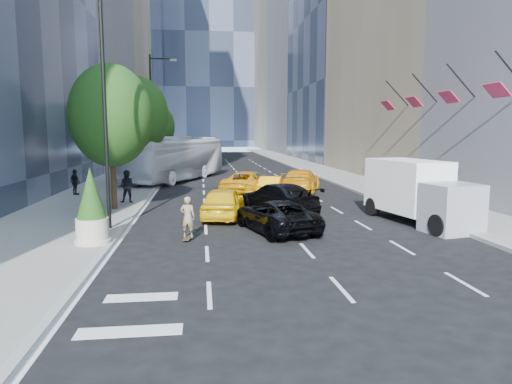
{
  "coord_description": "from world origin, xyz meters",
  "views": [
    {
      "loc": [
        -2.65,
        -15.32,
        4.15
      ],
      "look_at": [
        -0.35,
        3.84,
        1.6
      ],
      "focal_mm": 32.0,
      "sensor_mm": 36.0,
      "label": 1
    }
  ],
  "objects": [
    {
      "name": "black_sedan_mercedes",
      "position": [
        1.2,
        7.44,
        0.78
      ],
      "size": [
        4.09,
        5.83,
        1.57
      ],
      "primitive_type": "imported",
      "rotation": [
        0.0,
        0.0,
        3.53
      ],
      "color": "black",
      "rests_on": "ground"
    },
    {
      "name": "pedestrian_b",
      "position": [
        -10.65,
        14.71,
        0.97
      ],
      "size": [
        0.97,
        0.95,
        1.64
      ],
      "primitive_type": "imported",
      "rotation": [
        0.0,
        0.0,
        2.38
      ],
      "color": "black",
      "rests_on": "sidewalk_left"
    },
    {
      "name": "taxi_a",
      "position": [
        -1.61,
        6.5,
        0.76
      ],
      "size": [
        2.56,
        4.74,
        1.53
      ],
      "primitive_type": "imported",
      "rotation": [
        0.0,
        0.0,
        2.97
      ],
      "color": "yellow",
      "rests_on": "ground"
    },
    {
      "name": "tree_mid",
      "position": [
        -7.2,
        19.0,
        5.32
      ],
      "size": [
        4.5,
        4.5,
        7.99
      ],
      "color": "#312413",
      "rests_on": "sidewalk_left"
    },
    {
      "name": "tree_near",
      "position": [
        -7.2,
        9.0,
        4.97
      ],
      "size": [
        4.2,
        4.2,
        7.46
      ],
      "color": "#312413",
      "rests_on": "sidewalk_left"
    },
    {
      "name": "skateboarder",
      "position": [
        -3.2,
        2.04,
        0.8
      ],
      "size": [
        0.65,
        0.5,
        1.6
      ],
      "primitive_type": "imported",
      "rotation": [
        0.0,
        0.0,
        2.93
      ],
      "color": "#857253",
      "rests_on": "ground"
    },
    {
      "name": "sidewalk_left",
      "position": [
        -9.0,
        30.0,
        0.07
      ],
      "size": [
        6.0,
        120.0,
        0.15
      ],
      "primitive_type": "cube",
      "color": "slate",
      "rests_on": "ground"
    },
    {
      "name": "ground",
      "position": [
        0.0,
        0.0,
        0.0
      ],
      "size": [
        160.0,
        160.0,
        0.0
      ],
      "primitive_type": "plane",
      "color": "black",
      "rests_on": "ground"
    },
    {
      "name": "planter_shrub",
      "position": [
        -6.6,
        1.43,
        1.46
      ],
      "size": [
        1.15,
        1.15,
        2.75
      ],
      "color": "beige",
      "rests_on": "sidewalk_left"
    },
    {
      "name": "sidewalk_right",
      "position": [
        10.0,
        30.0,
        0.07
      ],
      "size": [
        4.0,
        120.0,
        0.15
      ],
      "primitive_type": "cube",
      "color": "slate",
      "rests_on": "ground"
    },
    {
      "name": "city_bus",
      "position": [
        -4.8,
        24.02,
        1.89
      ],
      "size": [
        8.42,
        13.65,
        3.77
      ],
      "primitive_type": "imported",
      "rotation": [
        0.0,
        0.0,
        -0.42
      ],
      "color": "white",
      "rests_on": "ground"
    },
    {
      "name": "box_truck",
      "position": [
        7.15,
        4.26,
        1.44
      ],
      "size": [
        3.22,
        6.23,
        2.84
      ],
      "rotation": [
        0.0,
        0.0,
        0.19
      ],
      "color": "white",
      "rests_on": "ground"
    },
    {
      "name": "traffic_signal",
      "position": [
        -6.4,
        40.0,
        4.23
      ],
      "size": [
        2.48,
        0.53,
        5.2
      ],
      "color": "black",
      "rests_on": "sidewalk_left"
    },
    {
      "name": "taxi_d",
      "position": [
        4.2,
        15.5,
        0.79
      ],
      "size": [
        3.94,
        5.89,
        1.58
      ],
      "primitive_type": "imported",
      "rotation": [
        0.0,
        0.0,
        2.79
      ],
      "color": "orange",
      "rests_on": "ground"
    },
    {
      "name": "taxi_b",
      "position": [
        1.92,
        14.0,
        0.64
      ],
      "size": [
        2.43,
        4.13,
        1.29
      ],
      "primitive_type": "imported",
      "rotation": [
        0.0,
        0.0,
        2.85
      ],
      "color": "#F3A60C",
      "rests_on": "ground"
    },
    {
      "name": "black_sedan_lincoln",
      "position": [
        0.43,
        3.25,
        0.67
      ],
      "size": [
        3.46,
        5.23,
        1.33
      ],
      "primitive_type": "imported",
      "rotation": [
        0.0,
        0.0,
        3.42
      ],
      "color": "black",
      "rests_on": "ground"
    },
    {
      "name": "tree_far",
      "position": [
        -7.2,
        32.0,
        4.62
      ],
      "size": [
        3.9,
        3.9,
        6.92
      ],
      "color": "#312413",
      "rests_on": "sidewalk_left"
    },
    {
      "name": "pedestrian_a",
      "position": [
        -6.8,
        10.99,
        1.08
      ],
      "size": [
        0.9,
        0.71,
        1.85
      ],
      "primitive_type": "imported",
      "rotation": [
        0.0,
        0.0,
        0.01
      ],
      "color": "black",
      "rests_on": "sidewalk_left"
    },
    {
      "name": "tower_left_end",
      "position": [
        -22.0,
        92.0,
        30.0
      ],
      "size": [
        20.0,
        28.0,
        60.0
      ],
      "primitive_type": "cube",
      "color": "#2A3042",
      "rests_on": "ground"
    },
    {
      "name": "lamp_far",
      "position": [
        -6.32,
        22.0,
        5.81
      ],
      "size": [
        2.13,
        0.22,
        10.0
      ],
      "color": "black",
      "rests_on": "sidewalk_left"
    },
    {
      "name": "facade_flags",
      "position": [
        10.64,
        10.0,
        6.18
      ],
      "size": [
        1.85,
        13.3,
        2.05
      ],
      "color": "black",
      "rests_on": "ground"
    },
    {
      "name": "taxi_c",
      "position": [
        0.5,
        15.05,
        0.77
      ],
      "size": [
        4.49,
        6.07,
        1.53
      ],
      "primitive_type": "imported",
      "rotation": [
        0.0,
        0.0,
        2.74
      ],
      "color": "orange",
      "rests_on": "ground"
    },
    {
      "name": "lamp_near",
      "position": [
        -6.32,
        4.0,
        5.81
      ],
      "size": [
        2.13,
        0.22,
        10.0
      ],
      "color": "black",
      "rests_on": "sidewalk_left"
    },
    {
      "name": "tower_right_far",
      "position": [
        22.0,
        98.0,
        25.0
      ],
      "size": [
        20.0,
        24.0,
        50.0
      ],
      "primitive_type": "cube",
      "color": "#766A52",
      "rests_on": "ground"
    }
  ]
}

